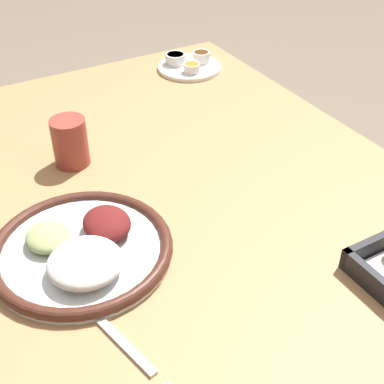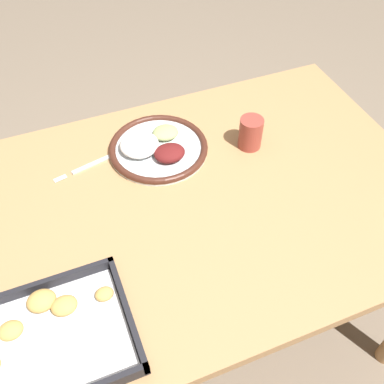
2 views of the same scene
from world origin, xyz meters
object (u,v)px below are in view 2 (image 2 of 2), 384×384
(fork, at_px, (94,163))
(dinner_plate, at_px, (157,147))
(drinking_cup, at_px, (251,133))
(baking_tray, at_px, (43,337))

(fork, bearing_deg, dinner_plate, 162.25)
(dinner_plate, height_order, drinking_cup, drinking_cup)
(dinner_plate, relative_size, fork, 1.33)
(fork, distance_m, baking_tray, 0.51)
(dinner_plate, bearing_deg, fork, -4.98)
(baking_tray, bearing_deg, drinking_cup, -150.48)
(fork, xyz_separation_m, drinking_cup, (-0.44, 0.09, 0.04))
(dinner_plate, xyz_separation_m, drinking_cup, (-0.26, 0.08, 0.03))
(fork, distance_m, drinking_cup, 0.45)
(dinner_plate, distance_m, drinking_cup, 0.27)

